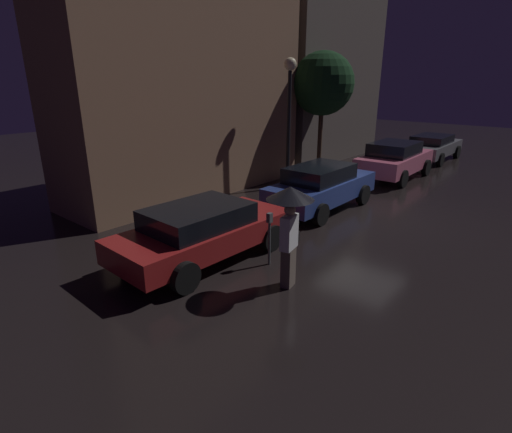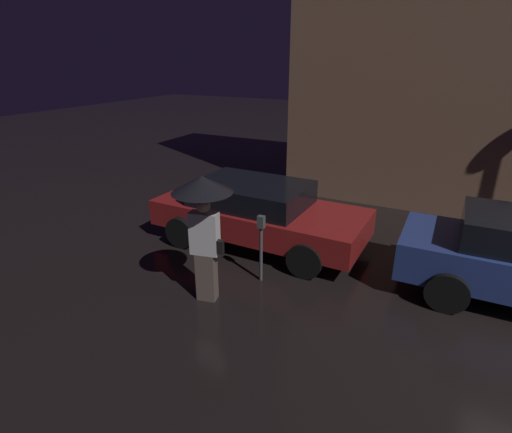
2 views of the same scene
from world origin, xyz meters
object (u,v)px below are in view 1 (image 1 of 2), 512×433
(parked_car_blue, at_px, (321,186))
(street_lamp_near, at_px, (289,97))
(parked_car_red, at_px, (203,230))
(parked_car_pink, at_px, (395,159))
(parked_car_grey, at_px, (432,146))
(parking_meter, at_px, (269,233))
(pedestrian_with_umbrella, at_px, (290,213))

(parked_car_blue, xyz_separation_m, street_lamp_near, (1.55, 2.50, 2.70))
(parked_car_red, distance_m, parked_car_pink, 11.01)
(parked_car_red, relative_size, parked_car_pink, 1.02)
(parked_car_pink, height_order, parked_car_grey, parked_car_pink)
(parked_car_pink, xyz_separation_m, parking_meter, (-10.24, -1.23, -0.05))
(parked_car_blue, height_order, street_lamp_near, street_lamp_near)
(parked_car_blue, bearing_deg, parked_car_grey, 0.13)
(parked_car_red, height_order, pedestrian_with_umbrella, pedestrian_with_umbrella)
(parked_car_pink, bearing_deg, parking_meter, -174.22)
(parked_car_blue, bearing_deg, pedestrian_with_umbrella, -155.31)
(parked_car_pink, relative_size, parking_meter, 3.54)
(parked_car_red, relative_size, parked_car_grey, 0.98)
(parked_car_red, height_order, parking_meter, parked_car_red)
(parked_car_blue, bearing_deg, parked_car_pink, -0.79)
(parked_car_grey, distance_m, street_lamp_near, 10.26)
(parked_car_red, bearing_deg, parked_car_pink, 0.89)
(pedestrian_with_umbrella, bearing_deg, parking_meter, 48.08)
(parked_car_blue, distance_m, parked_car_grey, 11.11)
(parked_car_blue, xyz_separation_m, parked_car_pink, (5.84, -0.09, 0.04))
(street_lamp_near, bearing_deg, parked_car_red, -160.14)
(parked_car_blue, height_order, parking_meter, parked_car_blue)
(parked_car_blue, relative_size, pedestrian_with_umbrella, 2.08)
(parked_car_blue, relative_size, parking_meter, 3.54)
(parked_car_grey, relative_size, parking_meter, 3.69)
(parked_car_pink, relative_size, parked_car_grey, 0.96)
(pedestrian_with_umbrella, xyz_separation_m, street_lamp_near, (6.49, 4.76, 1.88))
(parked_car_blue, relative_size, street_lamp_near, 0.92)
(pedestrian_with_umbrella, bearing_deg, parked_car_grey, -3.84)
(parked_car_red, xyz_separation_m, street_lamp_near, (6.73, 2.43, 2.75))
(parked_car_pink, distance_m, parked_car_grey, 5.27)
(parked_car_red, distance_m, parked_car_grey, 16.28)
(street_lamp_near, bearing_deg, parked_car_pink, -31.19)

